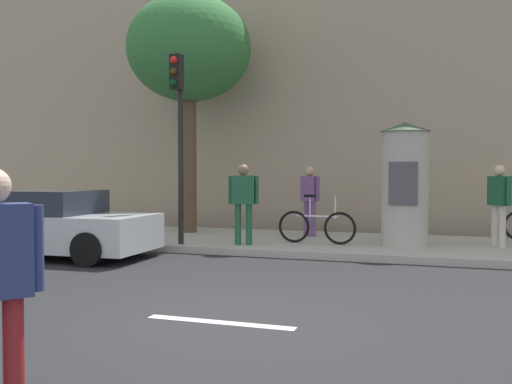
{
  "coord_description": "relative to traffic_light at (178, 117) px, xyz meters",
  "views": [
    {
      "loc": [
        2.48,
        -6.08,
        1.74
      ],
      "look_at": [
        -0.23,
        2.0,
        1.44
      ],
      "focal_mm": 40.22,
      "sensor_mm": 36.0,
      "label": 1
    }
  ],
  "objects": [
    {
      "name": "street_tree",
      "position": [
        -0.89,
        2.46,
        2.0
      ],
      "size": [
        3.26,
        3.26,
        6.22
      ],
      "color": "brown",
      "rests_on": "sidewalk_curb"
    },
    {
      "name": "sidewalk_curb",
      "position": [
        3.11,
        1.76,
        -2.86
      ],
      "size": [
        36.0,
        4.0,
        0.15
      ],
      "primitive_type": "cube",
      "color": "#B2ADA3",
      "rests_on": "ground_plane"
    },
    {
      "name": "traffic_light",
      "position": [
        0.0,
        0.0,
        0.0
      ],
      "size": [
        0.24,
        0.45,
        4.12
      ],
      "color": "black",
      "rests_on": "sidewalk_curb"
    },
    {
      "name": "pedestrian_with_backpack",
      "position": [
        6.62,
        1.88,
        -1.75
      ],
      "size": [
        0.47,
        0.54,
        1.74
      ],
      "color": "silver",
      "rests_on": "sidewalk_curb"
    },
    {
      "name": "poster_column",
      "position": [
        4.71,
        1.35,
        -1.44
      ],
      "size": [
        1.08,
        1.08,
        2.66
      ],
      "color": "#B2ADA3",
      "rests_on": "sidewalk_curb"
    },
    {
      "name": "bicycle_leaning",
      "position": [
        2.83,
        1.13,
        -2.4
      ],
      "size": [
        1.77,
        0.13,
        1.09
      ],
      "color": "black",
      "rests_on": "sidewalk_curb"
    },
    {
      "name": "lane_markings",
      "position": [
        3.11,
        -5.24,
        -2.93
      ],
      "size": [
        25.8,
        0.16,
        0.01
      ],
      "color": "silver",
      "rests_on": "ground_plane"
    },
    {
      "name": "pedestrian_near_pole",
      "position": [
        1.36,
        0.4,
        -1.74
      ],
      "size": [
        0.66,
        0.33,
        1.76
      ],
      "color": "#1E5938",
      "rests_on": "sidewalk_curb"
    },
    {
      "name": "ground_plane",
      "position": [
        3.11,
        -5.24,
        -2.93
      ],
      "size": [
        80.0,
        80.0,
        0.0
      ],
      "primitive_type": "plane",
      "color": "#232326"
    },
    {
      "name": "parked_car_blue",
      "position": [
        -2.36,
        -1.57,
        -2.27
      ],
      "size": [
        4.64,
        2.03,
        1.37
      ],
      "color": "silver",
      "rests_on": "ground_plane"
    },
    {
      "name": "pedestrian_tallest",
      "position": [
        2.34,
        2.53,
        -1.77
      ],
      "size": [
        0.53,
        0.39,
        1.72
      ],
      "color": "#724C84",
      "rests_on": "sidewalk_curb"
    },
    {
      "name": "building_backdrop",
      "position": [
        3.11,
        6.76,
        1.53
      ],
      "size": [
        36.0,
        5.0,
        8.94
      ],
      "primitive_type": "cube",
      "color": "tan",
      "rests_on": "ground_plane"
    }
  ]
}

